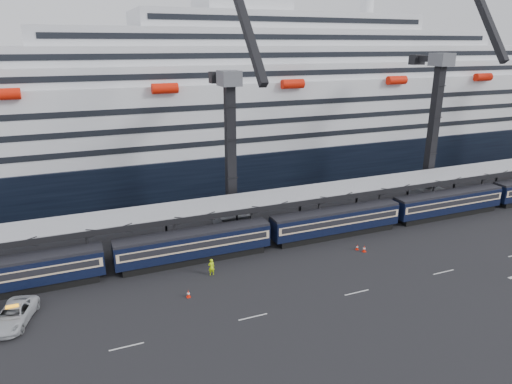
% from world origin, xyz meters
% --- Properties ---
extents(ground, '(260.00, 260.00, 0.00)m').
position_xyz_m(ground, '(0.00, 0.00, 0.00)').
color(ground, black).
rests_on(ground, ground).
extents(train, '(133.05, 3.00, 4.05)m').
position_xyz_m(train, '(-4.65, 10.00, 2.20)').
color(train, black).
rests_on(train, ground).
extents(canopy, '(130.00, 6.25, 5.53)m').
position_xyz_m(canopy, '(0.00, 14.00, 5.25)').
color(canopy, gray).
rests_on(canopy, ground).
extents(cruise_ship, '(214.09, 28.84, 34.00)m').
position_xyz_m(cruise_ship, '(-1.08, 45.99, 12.34)').
color(cruise_ship, black).
rests_on(cruise_ship, ground).
extents(crane_dark_near, '(4.50, 17.75, 35.08)m').
position_xyz_m(crane_dark_near, '(-20.00, 18.59, 11.93)').
color(crane_dark_near, '#4D4F55').
rests_on(crane_dark_near, ground).
extents(crane_dark_mid, '(4.50, 18.24, 39.64)m').
position_xyz_m(crane_dark_mid, '(15.00, 17.59, 13.36)').
color(crane_dark_mid, '#4D4F55').
rests_on(crane_dark_mid, ground).
extents(pickup_truck, '(4.63, 6.90, 1.76)m').
position_xyz_m(pickup_truck, '(-47.34, 3.72, 0.88)').
color(pickup_truck, '#AEB1B5').
rests_on(pickup_truck, ground).
extents(worker, '(0.74, 0.49, 2.01)m').
position_xyz_m(worker, '(-27.20, 5.71, 1.01)').
color(worker, '#CFFF0D').
rests_on(worker, ground).
extents(traffic_cone_a, '(0.43, 0.43, 0.87)m').
position_xyz_m(traffic_cone_a, '(-47.54, 4.61, 0.43)').
color(traffic_cone_a, red).
rests_on(traffic_cone_a, ground).
extents(traffic_cone_b, '(0.42, 0.42, 0.83)m').
position_xyz_m(traffic_cone_b, '(-30.88, 1.98, 0.41)').
color(traffic_cone_b, red).
rests_on(traffic_cone_b, ground).
extents(traffic_cone_c, '(0.43, 0.43, 0.87)m').
position_xyz_m(traffic_cone_c, '(-7.32, 4.16, 0.43)').
color(traffic_cone_c, red).
rests_on(traffic_cone_c, ground).
extents(traffic_cone_d, '(0.37, 0.37, 0.73)m').
position_xyz_m(traffic_cone_d, '(-7.81, 5.01, 0.36)').
color(traffic_cone_d, red).
rests_on(traffic_cone_d, ground).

